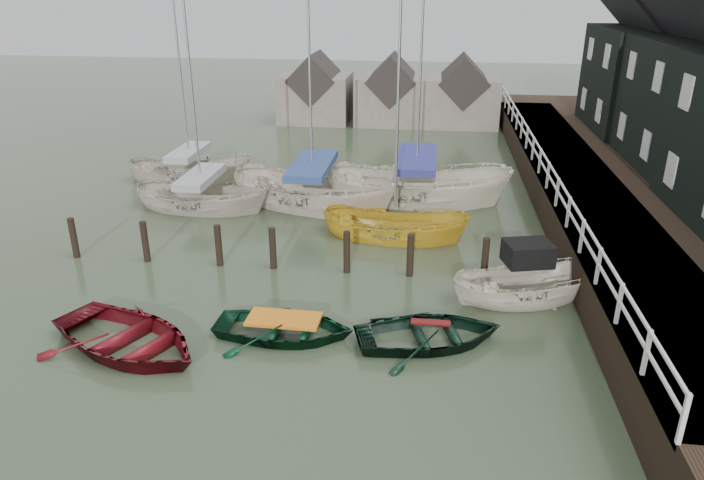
# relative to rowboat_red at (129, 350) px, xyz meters

# --- Properties ---
(ground) EXTENTS (120.00, 120.00, 0.00)m
(ground) POSITION_rel_rowboat_red_xyz_m (3.65, 2.22, 0.00)
(ground) COLOR #303C26
(ground) RESTS_ON ground
(pier) EXTENTS (3.04, 32.00, 2.70)m
(pier) POSITION_rel_rowboat_red_xyz_m (13.13, 12.22, 0.71)
(pier) COLOR black
(pier) RESTS_ON ground
(mooring_pilings) EXTENTS (13.72, 0.22, 1.80)m
(mooring_pilings) POSITION_rel_rowboat_red_xyz_m (2.54, 5.22, 0.50)
(mooring_pilings) COLOR black
(mooring_pilings) RESTS_ON ground
(far_sheds) EXTENTS (14.00, 4.08, 4.39)m
(far_sheds) POSITION_rel_rowboat_red_xyz_m (4.49, 28.22, 1.86)
(far_sheds) COLOR #665B51
(far_sheds) RESTS_ON ground
(rowboat_red) EXTENTS (5.45, 4.84, 0.93)m
(rowboat_red) POSITION_rel_rowboat_red_xyz_m (0.00, 0.00, 0.00)
(rowboat_red) COLOR #560C12
(rowboat_red) RESTS_ON ground
(rowboat_green) EXTENTS (3.73, 2.70, 0.76)m
(rowboat_green) POSITION_rel_rowboat_red_xyz_m (3.76, 1.15, 0.00)
(rowboat_green) COLOR black
(rowboat_green) RESTS_ON ground
(rowboat_dkgreen) EXTENTS (4.43, 3.67, 0.79)m
(rowboat_dkgreen) POSITION_rel_rowboat_red_xyz_m (7.54, 1.31, 0.00)
(rowboat_dkgreen) COLOR black
(rowboat_dkgreen) RESTS_ON ground
(motorboat) EXTENTS (4.62, 2.67, 2.59)m
(motorboat) POSITION_rel_rowboat_red_xyz_m (10.23, 3.96, 0.09)
(motorboat) COLOR beige
(motorboat) RESTS_ON ground
(sailboat_a) EXTENTS (5.97, 2.76, 10.19)m
(sailboat_a) POSITION_rel_rowboat_red_xyz_m (-1.80, 10.45, 0.06)
(sailboat_a) COLOR beige
(sailboat_a) RESTS_ON ground
(sailboat_b) EXTENTS (8.02, 5.11, 12.74)m
(sailboat_b) POSITION_rel_rowboat_red_xyz_m (2.60, 11.38, 0.06)
(sailboat_b) COLOR beige
(sailboat_b) RESTS_ON ground
(sailboat_c) EXTENTS (5.59, 2.74, 10.71)m
(sailboat_c) POSITION_rel_rowboat_red_xyz_m (6.16, 8.38, 0.02)
(sailboat_c) COLOR gold
(sailboat_c) RESTS_ON ground
(sailboat_d) EXTENTS (8.10, 3.57, 11.82)m
(sailboat_d) POSITION_rel_rowboat_red_xyz_m (6.78, 12.62, 0.06)
(sailboat_d) COLOR silver
(sailboat_d) RESTS_ON ground
(sailboat_e) EXTENTS (5.95, 2.81, 9.39)m
(sailboat_e) POSITION_rel_rowboat_red_xyz_m (-3.72, 14.20, 0.06)
(sailboat_e) COLOR #BBB2A0
(sailboat_e) RESTS_ON ground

